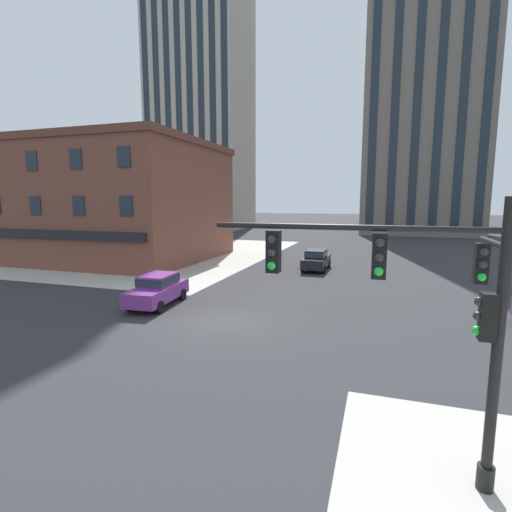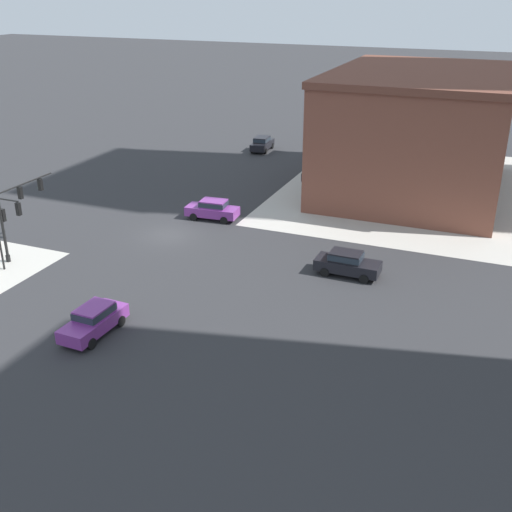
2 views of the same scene
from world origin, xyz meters
The scene contains 8 objects.
ground_plane centered at (0.00, 0.00, 0.00)m, with size 320.00×320.00×0.00m, color #2D2D30.
sidewalk_far_corner centered at (-20.00, 20.00, 0.00)m, with size 32.00×32.00×0.02m, color #B7B2A8.
traffic_signal_main centered at (7.74, -7.93, 3.61)m, with size 5.77×2.09×5.69m.
car_main_southbound_near centered at (1.79, 14.92, 0.92)m, with size 1.93×4.42×1.68m.
car_main_southbound_far centered at (-4.66, 1.62, 0.92)m, with size 2.15×4.53×1.68m.
storefront_block_near_corner centered at (-19.80, 15.88, 5.57)m, with size 22.03×16.18×11.12m.
residential_tower_skyline_right centered at (12.68, 56.70, 27.29)m, with size 19.26×14.87×54.54m.
residential_tower_skyline_left centered at (-29.29, 58.18, 40.14)m, with size 18.98×14.71×80.24m.
Camera 1 is at (6.70, -15.99, 5.60)m, focal length 26.87 mm.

